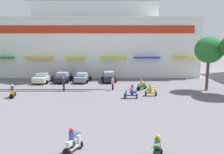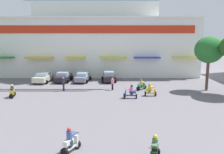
# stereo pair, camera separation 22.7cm
# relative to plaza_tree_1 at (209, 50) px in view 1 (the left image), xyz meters

# --- Properties ---
(ground_plane) EXTENTS (128.00, 128.00, 0.00)m
(ground_plane) POSITION_rel_plaza_tree_1_xyz_m (-14.65, -8.44, -5.06)
(ground_plane) COLOR slate
(colonial_building) EXTENTS (34.11, 18.56, 21.16)m
(colonial_building) POSITION_rel_plaza_tree_1_xyz_m (-14.65, 15.35, 3.95)
(colonial_building) COLOR white
(colonial_building) RESTS_ON ground
(plaza_tree_1) EXTENTS (3.54, 3.09, 6.75)m
(plaza_tree_1) POSITION_rel_plaza_tree_1_xyz_m (0.00, 0.00, 0.00)
(plaza_tree_1) COLOR brown
(plaza_tree_1) RESTS_ON ground
(parked_car_0) EXTENTS (2.64, 4.49, 1.47)m
(parked_car_0) POSITION_rel_plaza_tree_1_xyz_m (-22.08, 5.22, -4.31)
(parked_car_0) COLOR beige
(parked_car_0) RESTS_ON ground
(parked_car_1) EXTENTS (2.60, 4.34, 1.46)m
(parked_car_1) POSITION_rel_plaza_tree_1_xyz_m (-19.22, 5.66, -4.32)
(parked_car_1) COLOR black
(parked_car_1) RESTS_ON ground
(parked_car_2) EXTENTS (2.48, 4.23, 1.40)m
(parked_car_2) POSITION_rel_plaza_tree_1_xyz_m (-16.34, 5.55, -4.34)
(parked_car_2) COLOR gray
(parked_car_2) RESTS_ON ground
(parked_car_3) EXTENTS (2.37, 4.06, 1.55)m
(parked_car_3) POSITION_rel_plaza_tree_1_xyz_m (-12.42, 5.72, -4.29)
(parked_car_3) COLOR black
(parked_car_3) RESTS_ON ground
(scooter_rider_1) EXTENTS (1.36, 0.62, 1.51)m
(scooter_rider_1) POSITION_rel_plaza_tree_1_xyz_m (-7.55, -2.80, -4.43)
(scooter_rider_1) COLOR black
(scooter_rider_1) RESTS_ON ground
(scooter_rider_3) EXTENTS (0.76, 1.37, 1.47)m
(scooter_rider_3) POSITION_rel_plaza_tree_1_xyz_m (-23.10, -3.44, -4.45)
(scooter_rider_3) COLOR black
(scooter_rider_3) RESTS_ON ground
(scooter_rider_4) EXTENTS (1.09, 1.43, 1.59)m
(scooter_rider_4) POSITION_rel_plaza_tree_1_xyz_m (-14.39, -16.04, -4.40)
(scooter_rider_4) COLOR black
(scooter_rider_4) RESTS_ON ground
(scooter_rider_5) EXTENTS (1.40, 1.44, 1.46)m
(scooter_rider_5) POSITION_rel_plaza_tree_1_xyz_m (-8.21, 0.24, -4.46)
(scooter_rider_5) COLOR black
(scooter_rider_5) RESTS_ON ground
(scooter_rider_6) EXTENTS (0.90, 1.45, 1.51)m
(scooter_rider_6) POSITION_rel_plaza_tree_1_xyz_m (-9.60, -17.02, -4.45)
(scooter_rider_6) COLOR black
(scooter_rider_6) RESTS_ON ground
(scooter_rider_7) EXTENTS (1.54, 0.71, 1.52)m
(scooter_rider_7) POSITION_rel_plaza_tree_1_xyz_m (-9.89, -3.85, -4.43)
(scooter_rider_7) COLOR black
(scooter_rider_7) RESTS_ON ground
(pedestrian_0) EXTENTS (0.48, 0.48, 1.73)m
(pedestrian_0) POSITION_rel_plaza_tree_1_xyz_m (-18.00, -0.27, -4.07)
(pedestrian_0) COLOR #193547
(pedestrian_0) RESTS_ON ground
(pedestrian_1) EXTENTS (0.42, 0.42, 1.59)m
(pedestrian_1) POSITION_rel_plaza_tree_1_xyz_m (-11.88, 0.08, -4.16)
(pedestrian_1) COLOR black
(pedestrian_1) RESTS_ON ground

